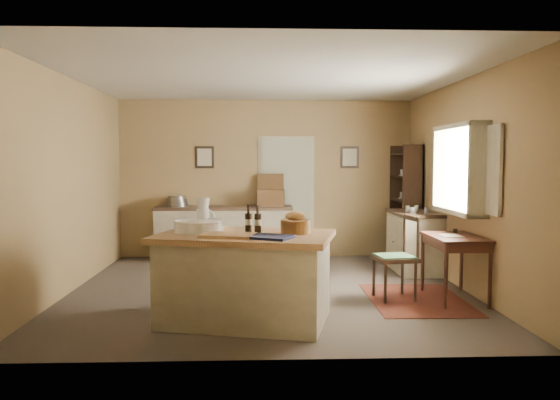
# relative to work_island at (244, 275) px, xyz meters

# --- Properties ---
(ground) EXTENTS (5.00, 5.00, 0.00)m
(ground) POSITION_rel_work_island_xyz_m (0.28, 1.38, -0.48)
(ground) COLOR brown
(ground) RESTS_ON ground
(wall_back) EXTENTS (5.00, 0.10, 2.70)m
(wall_back) POSITION_rel_work_island_xyz_m (0.28, 3.88, 0.87)
(wall_back) COLOR #9B794B
(wall_back) RESTS_ON ground
(wall_front) EXTENTS (5.00, 0.10, 2.70)m
(wall_front) POSITION_rel_work_island_xyz_m (0.28, -1.12, 0.87)
(wall_front) COLOR #9B794B
(wall_front) RESTS_ON ground
(wall_left) EXTENTS (0.10, 5.00, 2.70)m
(wall_left) POSITION_rel_work_island_xyz_m (-2.22, 1.38, 0.87)
(wall_left) COLOR #9B794B
(wall_left) RESTS_ON ground
(wall_right) EXTENTS (0.10, 5.00, 2.70)m
(wall_right) POSITION_rel_work_island_xyz_m (2.78, 1.38, 0.87)
(wall_right) COLOR #9B794B
(wall_right) RESTS_ON ground
(ceiling) EXTENTS (5.00, 5.00, 0.00)m
(ceiling) POSITION_rel_work_island_xyz_m (0.28, 1.38, 2.22)
(ceiling) COLOR silver
(ceiling) RESTS_ON wall_back
(door) EXTENTS (0.97, 0.06, 2.11)m
(door) POSITION_rel_work_island_xyz_m (0.63, 3.85, 0.57)
(door) COLOR #AFB398
(door) RESTS_ON ground
(framed_prints) EXTENTS (2.82, 0.02, 0.38)m
(framed_prints) POSITION_rel_work_island_xyz_m (0.48, 3.86, 1.24)
(framed_prints) COLOR black
(framed_prints) RESTS_ON ground
(window) EXTENTS (0.25, 1.99, 1.12)m
(window) POSITION_rel_work_island_xyz_m (2.70, 1.18, 1.07)
(window) COLOR beige
(window) RESTS_ON ground
(work_island) EXTENTS (1.97, 1.52, 1.20)m
(work_island) POSITION_rel_work_island_xyz_m (0.00, 0.00, 0.00)
(work_island) COLOR beige
(work_island) RESTS_ON ground
(sideboard) EXTENTS (2.28, 0.65, 1.18)m
(sideboard) POSITION_rel_work_island_xyz_m (-0.42, 3.58, -0.00)
(sideboard) COLOR beige
(sideboard) RESTS_ON ground
(rug) EXTENTS (1.12, 1.61, 0.01)m
(rug) POSITION_rel_work_island_xyz_m (2.03, 0.80, -0.48)
(rug) COLOR #521F15
(rug) RESTS_ON ground
(writing_desk) EXTENTS (0.58, 0.95, 0.82)m
(writing_desk) POSITION_rel_work_island_xyz_m (2.48, 0.80, 0.19)
(writing_desk) COLOR #361A12
(writing_desk) RESTS_ON ground
(desk_chair) EXTENTS (0.52, 0.52, 0.98)m
(desk_chair) POSITION_rel_work_island_xyz_m (1.77, 0.83, 0.01)
(desk_chair) COLOR black
(desk_chair) RESTS_ON ground
(right_cabinet) EXTENTS (0.62, 1.10, 0.99)m
(right_cabinet) POSITION_rel_work_island_xyz_m (2.48, 2.48, -0.02)
(right_cabinet) COLOR beige
(right_cabinet) RESTS_ON ground
(shelving_unit) EXTENTS (0.33, 0.86, 1.92)m
(shelving_unit) POSITION_rel_work_island_xyz_m (2.63, 3.38, 0.47)
(shelving_unit) COLOR black
(shelving_unit) RESTS_ON ground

